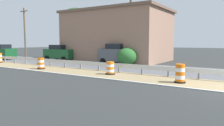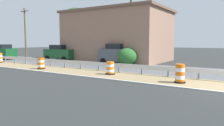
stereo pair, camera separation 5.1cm
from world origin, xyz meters
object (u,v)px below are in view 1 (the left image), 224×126
traffic_barrel_mid (41,64)px  traffic_barrel_nearest (180,74)px  traffic_barrel_farther (0,58)px  car_mid_far_lane (60,53)px  traffic_barrel_close (110,69)px  car_trailing_near_lane (118,54)px  car_lead_near_lane (2,52)px  utility_pole_mid (25,32)px  utility_pole_near (131,26)px

traffic_barrel_mid → traffic_barrel_nearest: bearing=-89.0°
traffic_barrel_nearest → traffic_barrel_farther: bearing=87.0°
traffic_barrel_farther → car_mid_far_lane: bearing=-33.7°
traffic_barrel_nearest → traffic_barrel_close: size_ratio=1.18×
traffic_barrel_mid → car_trailing_near_lane: 8.30m
car_trailing_near_lane → car_lead_near_lane: bearing=-170.6°
traffic_barrel_close → car_lead_near_lane: car_lead_near_lane is taller
traffic_barrel_nearest → car_lead_near_lane: (3.91, 25.63, 0.53)m
traffic_barrel_farther → traffic_barrel_close: bearing=-92.1°
car_lead_near_lane → car_trailing_near_lane: 17.22m
car_lead_near_lane → car_trailing_near_lane: (3.37, -16.89, 0.07)m
traffic_barrel_nearest → traffic_barrel_close: traffic_barrel_nearest is taller
traffic_barrel_nearest → utility_pole_mid: (8.13, 26.22, 3.48)m
traffic_barrel_farther → utility_pole_near: size_ratio=0.14×
utility_pole_near → traffic_barrel_close: bearing=-162.8°
traffic_barrel_close → car_trailing_near_lane: 7.64m
car_trailing_near_lane → utility_pole_near: (1.03, -1.04, 3.01)m
car_lead_near_lane → traffic_barrel_mid: bearing=160.8°
traffic_barrel_mid → car_trailing_near_lane: size_ratio=0.24×
car_mid_far_lane → traffic_barrel_nearest: bearing=-22.7°
traffic_barrel_nearest → traffic_barrel_mid: (-0.22, 12.21, -0.06)m
traffic_barrel_mid → car_mid_far_lane: (7.13, 5.12, 0.57)m
car_mid_far_lane → utility_pole_mid: bearing=171.3°
traffic_barrel_nearest → traffic_barrel_close: (0.51, 5.28, -0.08)m
traffic_barrel_nearest → car_mid_far_lane: car_mid_far_lane is taller
traffic_barrel_nearest → utility_pole_near: (8.31, 7.70, 3.61)m
car_mid_far_lane → utility_pole_mid: 9.45m
traffic_barrel_farther → car_lead_near_lane: car_lead_near_lane is taller
traffic_barrel_close → car_mid_far_lane: 13.66m
traffic_barrel_close → utility_pole_mid: bearing=70.0°
car_lead_near_lane → utility_pole_near: size_ratio=0.57×
traffic_barrel_close → traffic_barrel_mid: traffic_barrel_mid is taller
car_trailing_near_lane → car_mid_far_lane: bearing=-179.4°
car_mid_far_lane → utility_pole_mid: utility_pole_mid is taller
utility_pole_near → utility_pole_mid: size_ratio=1.03×
traffic_barrel_close → traffic_barrel_nearest: bearing=-95.5°
traffic_barrel_farther → car_trailing_near_lane: size_ratio=0.27×
car_lead_near_lane → utility_pole_mid: 5.18m
utility_pole_near → utility_pole_mid: (-0.18, 18.52, -0.13)m
traffic_barrel_close → car_mid_far_lane: car_mid_far_lane is taller
car_trailing_near_lane → car_mid_far_lane: car_trailing_near_lane is taller
car_trailing_near_lane → utility_pole_mid: (0.84, 17.48, 2.88)m
car_trailing_near_lane → car_mid_far_lane: size_ratio=0.91×
traffic_barrel_mid → car_trailing_near_lane: bearing=-24.8°
traffic_barrel_farther → car_lead_near_lane: bearing=57.5°
traffic_barrel_close → traffic_barrel_farther: (0.60, 15.94, 0.08)m
car_trailing_near_lane → utility_pole_mid: bearing=175.3°
traffic_barrel_close → utility_pole_near: 8.97m
car_lead_near_lane → car_trailing_near_lane: size_ratio=1.10×
car_mid_far_lane → utility_pole_mid: (1.21, 8.89, 2.96)m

